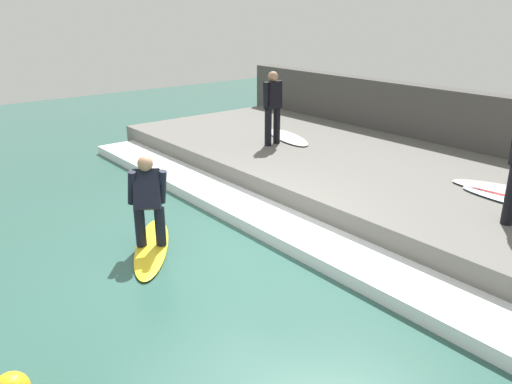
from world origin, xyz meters
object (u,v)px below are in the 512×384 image
Objects in this scene: surfer_riding at (148,197)px; surfer_waiting_near at (273,104)px; surfboard_spare at (507,190)px; surfboard_riding at (152,247)px; surfboard_waiting_near at (288,137)px.

surfer_riding is 0.86× the size of surfer_waiting_near.
surfer_riding is 0.74× the size of surfboard_spare.
surfer_waiting_near is at bearing 26.14° from surfboard_riding.
surfboard_waiting_near is 0.99× the size of surfboard_spare.
surfboard_waiting_near and surfboard_spare have the same top height.
surfboard_riding is 5.56m from surfboard_spare.
surfboard_spare is at bearing -28.50° from surfboard_riding.
surfer_waiting_near is 4.73m from surfboard_spare.
surfer_waiting_near is (3.91, 1.92, 1.31)m from surfboard_riding.
surfer_waiting_near is at bearing 101.91° from surfboard_spare.
surfboard_riding is 4.55m from surfer_waiting_near.
surfer_riding is at bearing 45.00° from surfboard_riding.
surfboard_spare is at bearing -28.50° from surfer_riding.
surfboard_waiting_near is (4.51, 2.08, 0.48)m from surfboard_riding.
surfer_waiting_near is at bearing 26.14° from surfer_riding.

